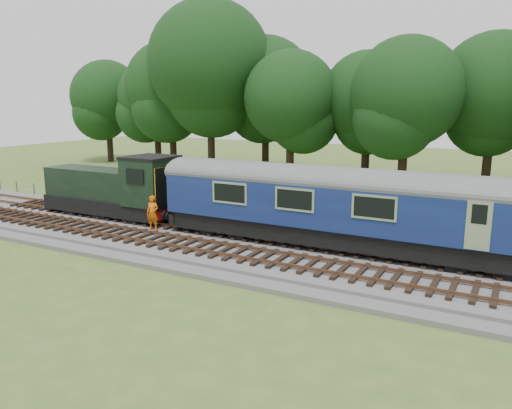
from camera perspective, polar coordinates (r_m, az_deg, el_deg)
The scene contains 9 objects.
ground at distance 24.60m, azimuth -3.02°, elevation -4.99°, with size 120.00×120.00×0.00m, color #3E6324.
ballast at distance 24.55m, azimuth -3.02°, elevation -4.60°, with size 70.00×7.00×0.35m, color #4C4C4F.
track_north at distance 25.64m, azimuth -1.40°, elevation -3.32°, with size 67.20×2.40×0.21m.
track_south at distance 23.19m, azimuth -5.09°, elevation -5.00°, with size 67.20×2.40×0.21m.
fence at distance 28.39m, azimuth 1.72°, elevation -2.69°, with size 64.00×0.12×1.00m, color #6B6054, non-canonical shape.
tree_line at distance 44.41m, azimuth 11.93°, elevation 2.33°, with size 70.00×8.00×18.00m, color black, non-canonical shape.
dmu_railcar at distance 23.05m, azimuth 9.96°, elevation 0.38°, with size 18.05×2.86×3.88m.
shunter_loco at distance 30.47m, azimuth -15.74°, elevation 1.67°, with size 8.91×2.60×3.38m.
worker at distance 26.88m, azimuth -11.73°, elevation -0.96°, with size 0.68×0.44×1.85m, color orange.
Camera 1 is at (12.32, -20.08, 7.09)m, focal length 35.00 mm.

